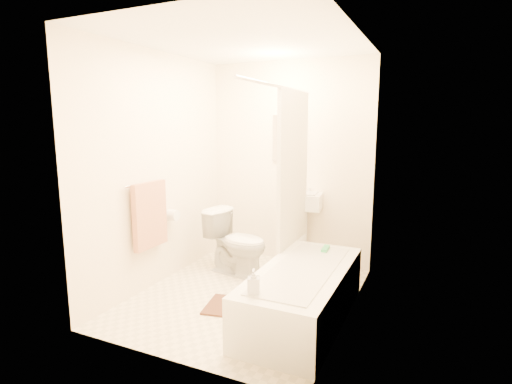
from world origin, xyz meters
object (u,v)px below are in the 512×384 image
at_px(sink, 300,226).
at_px(soap_bottle, 254,282).
at_px(toilet, 237,243).
at_px(bath_mat, 237,307).
at_px(bathtub, 303,294).

bearing_deg(sink, soap_bottle, -89.65).
bearing_deg(toilet, sink, -35.69).
bearing_deg(bath_mat, toilet, 116.97).
bearing_deg(bathtub, bath_mat, -173.73).
distance_m(sink, bath_mat, 1.42).
relative_size(toilet, soap_bottle, 3.83).
bearing_deg(sink, bath_mat, -104.77).
height_order(bath_mat, soap_bottle, soap_bottle).
bearing_deg(sink, toilet, -143.08).
bearing_deg(sink, bathtub, -78.30).
bearing_deg(soap_bottle, toilet, 121.73).
bearing_deg(soap_bottle, bath_mat, 127.54).
distance_m(bath_mat, soap_bottle, 0.89).
xyz_separation_m(sink, bathtub, (0.45, -1.26, -0.25)).
xyz_separation_m(toilet, bathtub, (1.00, -0.71, -0.13)).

